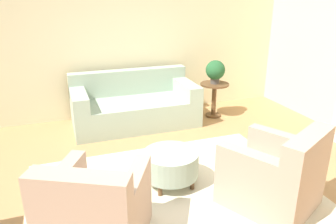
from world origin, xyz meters
name	(u,v)px	position (x,y,z in m)	size (l,w,h in m)	color
ground_plane	(172,191)	(0.00, 0.00, 0.00)	(16.00, 16.00, 0.00)	#AD7F51
wall_back	(118,37)	(0.00, 2.75, 1.40)	(9.39, 0.12, 2.80)	beige
rug	(172,190)	(0.00, 0.00, 0.01)	(3.11, 2.25, 0.01)	beige
couch	(134,106)	(0.10, 2.13, 0.32)	(2.04, 0.99, 0.87)	#9EB29E
armchair_left	(96,214)	(-0.91, -0.60, 0.35)	(1.09, 1.13, 0.89)	tan
armchair_right	(275,177)	(0.91, -0.60, 0.35)	(1.09, 1.13, 0.89)	tan
ottoman_table	(171,164)	(0.04, 0.14, 0.27)	(0.64, 0.64, 0.40)	#9EB29E
side_table	(214,94)	(1.54, 2.00, 0.42)	(0.51, 0.51, 0.61)	brown
potted_plant_on_side_table	(215,71)	(1.54, 2.00, 0.84)	(0.34, 0.34, 0.41)	#4C4742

